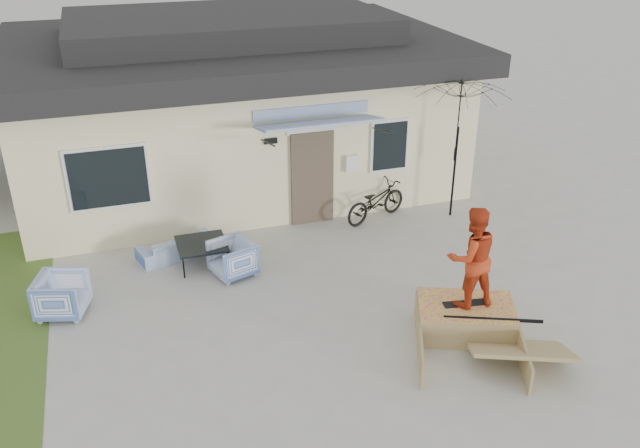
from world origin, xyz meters
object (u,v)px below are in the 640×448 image
object	(u,v)px
bicycle	(376,197)
patio_umbrella	(457,142)
loveseat	(176,243)
skateboard	(466,303)
skater	(472,256)
coffee_table	(202,254)
armchair_right	(232,257)
skate_ramp	(465,319)
armchair_left	(62,293)

from	to	relation	value
bicycle	patio_umbrella	distance (m)	2.13
loveseat	skateboard	bearing A→B (deg)	120.06
skateboard	skater	size ratio (longest dim) A/B	0.45
coffee_table	skateboard	bearing A→B (deg)	-43.58
armchair_right	skateboard	distance (m)	4.50
coffee_table	skater	distance (m)	5.39
loveseat	armchair_right	size ratio (longest dim) A/B	2.00
bicycle	skate_ramp	distance (m)	4.52
bicycle	skateboard	bearing A→B (deg)	155.47
armchair_left	coffee_table	bearing A→B (deg)	-52.47
bicycle	skate_ramp	bearing A→B (deg)	155.25
skate_ramp	skateboard	xyz separation A→B (m)	(0.02, 0.05, 0.29)
armchair_left	skate_ramp	xyz separation A→B (m)	(6.37, -2.69, -0.15)
armchair_left	bicycle	distance (m)	6.87
loveseat	coffee_table	distance (m)	0.67
bicycle	skate_ramp	world-z (taller)	bicycle
loveseat	skateboard	xyz separation A→B (m)	(4.25, -4.12, 0.24)
patio_umbrella	armchair_left	bearing A→B (deg)	-169.95
loveseat	patio_umbrella	distance (m)	6.36
skate_ramp	armchair_right	bearing A→B (deg)	159.84
loveseat	armchair_right	distance (m)	1.44
bicycle	skate_ramp	xyz separation A→B (m)	(-0.25, -4.50, -0.28)
armchair_left	skateboard	xyz separation A→B (m)	(6.39, -2.64, 0.14)
armchair_left	coffee_table	xyz separation A→B (m)	(2.59, 0.98, -0.17)
coffee_table	skater	bearing A→B (deg)	-43.58
armchair_right	coffee_table	world-z (taller)	armchair_right
skater	bicycle	bearing A→B (deg)	-90.80
coffee_table	armchair_right	bearing A→B (deg)	-50.00
coffee_table	bicycle	bearing A→B (deg)	11.67
armchair_right	skater	world-z (taller)	skater
loveseat	skate_ramp	xyz separation A→B (m)	(4.23, -4.17, -0.04)
armchair_left	patio_umbrella	size ratio (longest dim) A/B	0.33
bicycle	patio_umbrella	size ratio (longest dim) A/B	0.68
armchair_left	skater	distance (m)	6.99
coffee_table	bicycle	size ratio (longest dim) A/B	0.57
armchair_left	bicycle	world-z (taller)	bicycle
loveseat	patio_umbrella	world-z (taller)	patio_umbrella
loveseat	skater	xyz separation A→B (m)	(4.25, -4.12, 1.13)
loveseat	bicycle	xyz separation A→B (m)	(4.48, 0.33, 0.23)
patio_umbrella	skater	bearing A→B (deg)	-115.28
loveseat	patio_umbrella	bearing A→B (deg)	164.11
bicycle	armchair_left	bearing A→B (deg)	83.72
armchair_right	skater	distance (m)	4.62
loveseat	skateboard	size ratio (longest dim) A/B	1.97
patio_umbrella	skate_ramp	size ratio (longest dim) A/B	1.19
bicycle	loveseat	bearing A→B (deg)	72.60
coffee_table	armchair_left	bearing A→B (deg)	-159.19
skateboard	loveseat	bearing A→B (deg)	144.96
coffee_table	skater	xyz separation A→B (m)	(3.81, -3.62, 1.20)
coffee_table	skateboard	distance (m)	5.26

